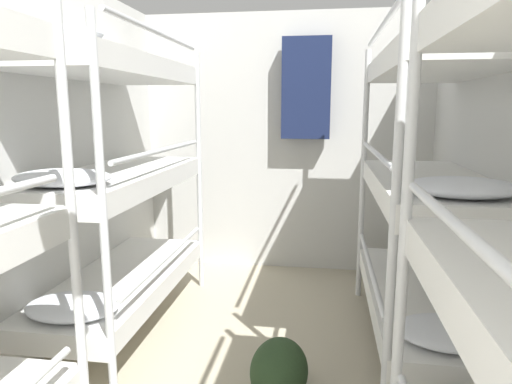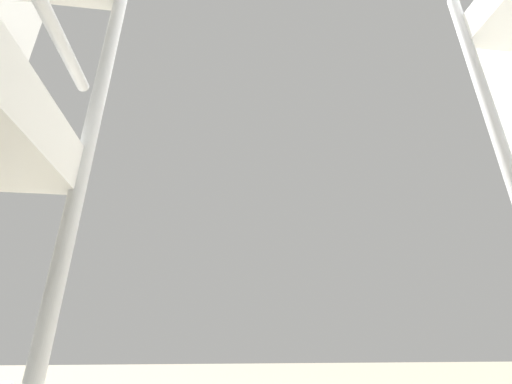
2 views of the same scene
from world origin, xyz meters
name	(u,v)px [view 1 (image 1 of 2)]	position (x,y,z in m)	size (l,w,h in m)	color
wall_back	(286,145)	(0.00, 4.93, 1.22)	(2.82, 0.06, 2.44)	silver
bunk_stack_left_far	(114,180)	(-1.01, 3.36, 1.09)	(0.69, 1.77, 2.04)	silver
bunk_stack_right_far	(431,187)	(1.01, 3.36, 1.09)	(0.69, 1.77, 2.04)	silver
duffel_bag	(279,370)	(0.16, 2.80, 0.16)	(0.32, 0.45, 0.32)	#23381E
hanging_coat	(306,89)	(0.19, 4.78, 1.74)	(0.44, 0.12, 0.90)	#192347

